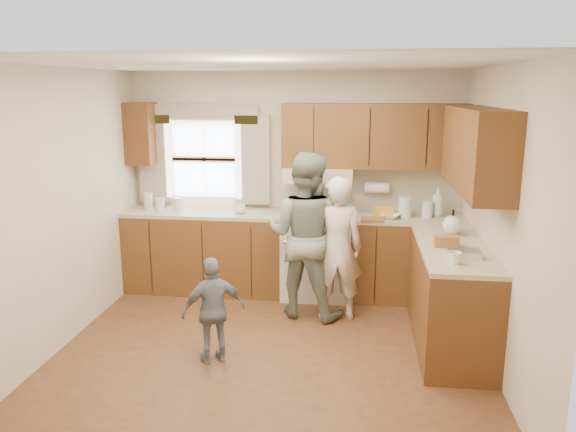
# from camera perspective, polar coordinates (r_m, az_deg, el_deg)

# --- Properties ---
(room) EXTENTS (3.80, 3.80, 3.80)m
(room) POSITION_cam_1_polar(r_m,az_deg,el_deg) (4.82, -1.77, 0.14)
(room) COLOR #4D2C18
(room) RESTS_ON ground
(kitchen_fixtures) EXTENTS (3.80, 2.25, 2.15)m
(kitchen_fixtures) POSITION_cam_1_polar(r_m,az_deg,el_deg) (5.91, 5.77, -1.63)
(kitchen_fixtures) COLOR #472A0F
(kitchen_fixtures) RESTS_ON ground
(stove) EXTENTS (0.76, 0.67, 1.07)m
(stove) POSITION_cam_1_polar(r_m,az_deg,el_deg) (6.37, 2.95, -3.99)
(stove) COLOR silver
(stove) RESTS_ON ground
(woman_left) EXTENTS (0.59, 0.44, 1.48)m
(woman_left) POSITION_cam_1_polar(r_m,az_deg,el_deg) (5.65, 4.92, -3.34)
(woman_left) COLOR beige
(woman_left) RESTS_ON ground
(woman_right) EXTENTS (0.96, 0.83, 1.70)m
(woman_right) POSITION_cam_1_polar(r_m,az_deg,el_deg) (5.71, 1.77, -1.98)
(woman_right) COLOR #273F31
(woman_right) RESTS_ON ground
(child) EXTENTS (0.59, 0.46, 0.93)m
(child) POSITION_cam_1_polar(r_m,az_deg,el_deg) (4.88, -7.56, -9.47)
(child) COLOR slate
(child) RESTS_ON ground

